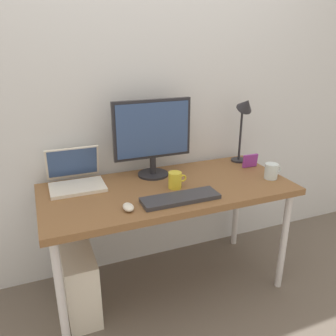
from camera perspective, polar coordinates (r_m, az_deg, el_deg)
The scene contains 12 objects.
ground_plane at distance 2.46m, azimuth 0.00°, elevation -18.99°, with size 6.00×6.00×0.00m, color #665B51.
back_wall at distance 2.29m, azimuth -3.84°, elevation 13.84°, with size 4.40×0.04×2.60m, color silver.
desk at distance 2.10m, azimuth 0.00°, elevation -4.68°, with size 1.51×0.68×0.74m.
monitor at distance 2.15m, azimuth -2.60°, elevation 5.71°, with size 0.51×0.20×0.50m.
laptop at distance 2.14m, azimuth -15.21°, elevation -1.39°, with size 0.32×0.28×0.22m.
desk_lamp at distance 2.44m, azimuth 12.68°, elevation 8.64°, with size 0.11×0.16×0.49m.
keyboard at distance 1.90m, azimuth 2.08°, elevation -5.06°, with size 0.44×0.14×0.02m, color #333338.
mouse at distance 1.80m, azimuth -6.66°, elevation -6.51°, with size 0.06×0.09×0.03m, color silver.
coffee_mug at distance 2.03m, azimuth 1.21°, elevation -2.03°, with size 0.11×0.08×0.10m.
glass_cup at distance 2.27m, azimuth 16.90°, elevation -0.50°, with size 0.12×0.08×0.10m.
photo_frame at distance 2.43m, azimuth 13.57°, elevation 1.19°, with size 0.11×0.02×0.09m, color purple.
computer_tower at distance 2.20m, azimuth -14.42°, elevation -18.30°, with size 0.18×0.36×0.42m, color silver.
Camera 1 is at (-0.71, -1.76, 1.57)m, focal length 36.47 mm.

